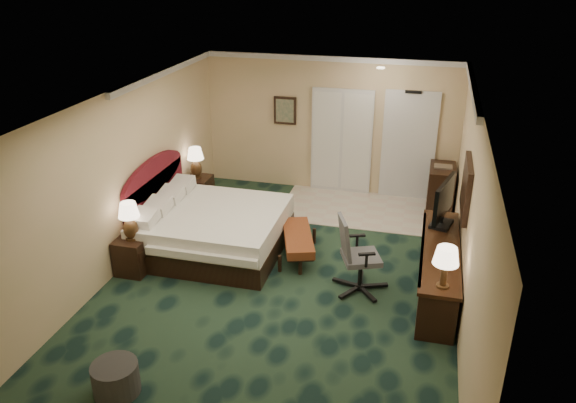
% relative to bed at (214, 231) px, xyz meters
% --- Properties ---
extents(floor, '(5.00, 7.50, 0.00)m').
position_rel_bed_xyz_m(floor, '(1.31, -0.75, -0.34)').
color(floor, black).
rests_on(floor, ground).
extents(ceiling, '(5.00, 7.50, 0.00)m').
position_rel_bed_xyz_m(ceiling, '(1.31, -0.75, 2.36)').
color(ceiling, silver).
rests_on(ceiling, wall_back).
extents(wall_back, '(5.00, 0.00, 2.70)m').
position_rel_bed_xyz_m(wall_back, '(1.31, 3.00, 1.01)').
color(wall_back, tan).
rests_on(wall_back, ground).
extents(wall_front, '(5.00, 0.00, 2.70)m').
position_rel_bed_xyz_m(wall_front, '(1.31, -4.50, 1.01)').
color(wall_front, tan).
rests_on(wall_front, ground).
extents(wall_left, '(0.00, 7.50, 2.70)m').
position_rel_bed_xyz_m(wall_left, '(-1.19, -0.75, 1.01)').
color(wall_left, tan).
rests_on(wall_left, ground).
extents(wall_right, '(0.00, 7.50, 2.70)m').
position_rel_bed_xyz_m(wall_right, '(3.81, -0.75, 1.01)').
color(wall_right, tan).
rests_on(wall_right, ground).
extents(crown_molding, '(5.00, 7.50, 0.10)m').
position_rel_bed_xyz_m(crown_molding, '(1.31, -0.75, 2.31)').
color(crown_molding, silver).
rests_on(crown_molding, wall_back).
extents(tile_patch, '(3.20, 1.70, 0.01)m').
position_rel_bed_xyz_m(tile_patch, '(2.21, 2.15, -0.34)').
color(tile_patch, beige).
rests_on(tile_patch, ground).
extents(headboard, '(0.12, 2.00, 1.40)m').
position_rel_bed_xyz_m(headboard, '(-1.13, 0.25, 0.36)').
color(headboard, '#521018').
rests_on(headboard, ground).
extents(entry_door, '(1.02, 0.06, 2.18)m').
position_rel_bed_xyz_m(entry_door, '(2.86, 2.97, 0.71)').
color(entry_door, silver).
rests_on(entry_door, ground).
extents(closet_doors, '(1.20, 0.06, 2.10)m').
position_rel_bed_xyz_m(closet_doors, '(1.56, 2.96, 0.71)').
color(closet_doors, silver).
rests_on(closet_doors, ground).
extents(wall_art, '(0.45, 0.06, 0.55)m').
position_rel_bed_xyz_m(wall_art, '(0.41, 2.96, 1.26)').
color(wall_art, '#3C5A4B').
rests_on(wall_art, wall_back).
extents(wall_mirror, '(0.05, 0.95, 0.75)m').
position_rel_bed_xyz_m(wall_mirror, '(3.77, -0.15, 1.21)').
color(wall_mirror, white).
rests_on(wall_mirror, wall_right).
extents(bed, '(2.17, 2.01, 0.69)m').
position_rel_bed_xyz_m(bed, '(0.00, 0.00, 0.00)').
color(bed, white).
rests_on(bed, ground).
extents(nightstand_near, '(0.45, 0.51, 0.56)m').
position_rel_bed_xyz_m(nightstand_near, '(-0.94, -0.95, -0.07)').
color(nightstand_near, black).
rests_on(nightstand_near, ground).
extents(nightstand_far, '(0.44, 0.51, 0.55)m').
position_rel_bed_xyz_m(nightstand_far, '(-0.95, 1.62, -0.07)').
color(nightstand_far, black).
rests_on(nightstand_far, ground).
extents(lamp_near, '(0.35, 0.35, 0.59)m').
position_rel_bed_xyz_m(lamp_near, '(-0.93, -0.95, 0.51)').
color(lamp_near, '#331B0E').
rests_on(lamp_near, nightstand_near).
extents(lamp_far, '(0.38, 0.38, 0.59)m').
position_rel_bed_xyz_m(lamp_far, '(-0.98, 1.64, 0.50)').
color(lamp_far, '#331B0E').
rests_on(lamp_far, nightstand_far).
extents(bed_bench, '(0.78, 1.29, 0.41)m').
position_rel_bed_xyz_m(bed_bench, '(1.37, 0.10, -0.14)').
color(bed_bench, brown).
rests_on(bed_bench, ground).
extents(ottoman, '(0.66, 0.66, 0.37)m').
position_rel_bed_xyz_m(ottoman, '(0.13, -3.34, -0.16)').
color(ottoman, '#333333').
rests_on(ottoman, ground).
extents(desk, '(0.53, 2.47, 0.71)m').
position_rel_bed_xyz_m(desk, '(3.53, -0.38, 0.01)').
color(desk, black).
rests_on(desk, ground).
extents(tv, '(0.31, 0.91, 0.72)m').
position_rel_bed_xyz_m(tv, '(3.53, 0.34, 0.73)').
color(tv, black).
rests_on(tv, desk).
extents(desk_lamp, '(0.39, 0.39, 0.56)m').
position_rel_bed_xyz_m(desk_lamp, '(3.56, -1.39, 0.65)').
color(desk_lamp, '#331B0E').
rests_on(desk_lamp, desk).
extents(desk_chair, '(0.86, 0.83, 1.16)m').
position_rel_bed_xyz_m(desk_chair, '(2.46, -0.60, 0.23)').
color(desk_chair, '#565657').
rests_on(desk_chair, ground).
extents(minibar, '(0.46, 0.83, 0.88)m').
position_rel_bed_xyz_m(minibar, '(3.53, 2.45, 0.09)').
color(minibar, black).
rests_on(minibar, ground).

